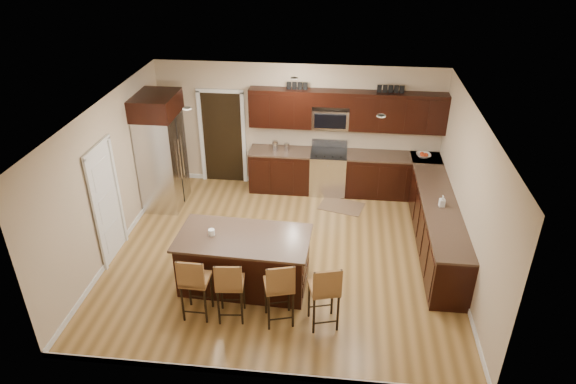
# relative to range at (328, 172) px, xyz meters

# --- Properties ---
(floor) EXTENTS (6.00, 6.00, 0.00)m
(floor) POSITION_rel_range_xyz_m (-0.68, -2.45, -0.47)
(floor) COLOR olive
(floor) RESTS_ON ground
(ceiling) EXTENTS (6.00, 6.00, 0.00)m
(ceiling) POSITION_rel_range_xyz_m (-0.68, -2.45, 2.23)
(ceiling) COLOR silver
(ceiling) RESTS_ON wall_back
(wall_back) EXTENTS (6.00, 0.00, 6.00)m
(wall_back) POSITION_rel_range_xyz_m (-0.68, 0.30, 0.88)
(wall_back) COLOR #C2AC8C
(wall_back) RESTS_ON floor
(wall_left) EXTENTS (0.00, 5.50, 5.50)m
(wall_left) POSITION_rel_range_xyz_m (-3.68, -2.45, 0.88)
(wall_left) COLOR #C2AC8C
(wall_left) RESTS_ON floor
(wall_right) EXTENTS (0.00, 5.50, 5.50)m
(wall_right) POSITION_rel_range_xyz_m (2.32, -2.45, 0.88)
(wall_right) COLOR #C2AC8C
(wall_right) RESTS_ON floor
(base_cabinets) EXTENTS (4.02, 3.96, 0.92)m
(base_cabinets) POSITION_rel_range_xyz_m (1.22, -1.01, -0.01)
(base_cabinets) COLOR black
(base_cabinets) RESTS_ON floor
(upper_cabinets) EXTENTS (4.00, 0.33, 0.80)m
(upper_cabinets) POSITION_rel_range_xyz_m (0.36, 0.13, 1.37)
(upper_cabinets) COLOR black
(upper_cabinets) RESTS_ON wall_back
(range) EXTENTS (0.76, 0.64, 1.11)m
(range) POSITION_rel_range_xyz_m (0.00, 0.00, 0.00)
(range) COLOR silver
(range) RESTS_ON floor
(microwave) EXTENTS (0.76, 0.31, 0.40)m
(microwave) POSITION_rel_range_xyz_m (0.00, 0.15, 1.15)
(microwave) COLOR silver
(microwave) RESTS_ON upper_cabinets
(doorway) EXTENTS (0.85, 0.03, 2.06)m
(doorway) POSITION_rel_range_xyz_m (-2.33, 0.28, 0.56)
(doorway) COLOR black
(doorway) RESTS_ON floor
(pantry_door) EXTENTS (0.03, 0.80, 2.04)m
(pantry_door) POSITION_rel_range_xyz_m (-3.66, -2.75, 0.55)
(pantry_door) COLOR white
(pantry_door) RESTS_ON floor
(letter_decor) EXTENTS (2.20, 0.03, 0.15)m
(letter_decor) POSITION_rel_range_xyz_m (0.22, 0.13, 1.82)
(letter_decor) COLOR black
(letter_decor) RESTS_ON upper_cabinets
(island) EXTENTS (2.13, 1.18, 0.92)m
(island) POSITION_rel_range_xyz_m (-1.20, -3.32, -0.04)
(island) COLOR black
(island) RESTS_ON floor
(stool_left) EXTENTS (0.41, 0.41, 1.08)m
(stool_left) POSITION_rel_range_xyz_m (-1.78, -4.16, 0.20)
(stool_left) COLOR olive
(stool_left) RESTS_ON floor
(stool_mid) EXTENTS (0.43, 0.43, 1.06)m
(stool_mid) POSITION_rel_range_xyz_m (-1.25, -4.16, 0.19)
(stool_mid) COLOR olive
(stool_mid) RESTS_ON floor
(stool_right) EXTENTS (0.51, 0.51, 1.10)m
(stool_right) POSITION_rel_range_xyz_m (-0.52, -4.16, 0.21)
(stool_right) COLOR olive
(stool_right) RESTS_ON floor
(refrigerator) EXTENTS (0.79, 1.03, 2.35)m
(refrigerator) POSITION_rel_range_xyz_m (-3.30, -0.88, 0.73)
(refrigerator) COLOR silver
(refrigerator) RESTS_ON floor
(floor_mat) EXTENTS (1.00, 0.79, 0.01)m
(floor_mat) POSITION_rel_range_xyz_m (0.32, -0.63, -0.47)
(floor_mat) COLOR brown
(floor_mat) RESTS_ON floor
(fruit_bowl) EXTENTS (0.31, 0.31, 0.07)m
(fruit_bowl) POSITION_rel_range_xyz_m (1.95, -0.00, 0.48)
(fruit_bowl) COLOR silver
(fruit_bowl) RESTS_ON base_cabinets
(soap_bottle) EXTENTS (0.10, 0.10, 0.21)m
(soap_bottle) POSITION_rel_range_xyz_m (2.02, -2.01, 0.55)
(soap_bottle) COLOR #B2B2B2
(soap_bottle) RESTS_ON base_cabinets
(canister_tall) EXTENTS (0.12, 0.12, 0.21)m
(canister_tall) POSITION_rel_range_xyz_m (-1.14, -0.00, 0.55)
(canister_tall) COLOR silver
(canister_tall) RESTS_ON base_cabinets
(canister_short) EXTENTS (0.11, 0.11, 0.17)m
(canister_short) POSITION_rel_range_xyz_m (-0.89, -0.00, 0.53)
(canister_short) COLOR silver
(canister_short) RESTS_ON base_cabinets
(island_jar) EXTENTS (0.10, 0.10, 0.10)m
(island_jar) POSITION_rel_range_xyz_m (-1.70, -3.32, 0.50)
(island_jar) COLOR white
(island_jar) RESTS_ON island
(stool_extra) EXTENTS (0.51, 0.51, 1.10)m
(stool_extra) POSITION_rel_range_xyz_m (0.13, -4.16, 0.21)
(stool_extra) COLOR olive
(stool_extra) RESTS_ON floor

